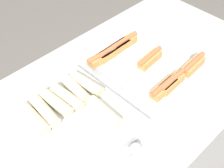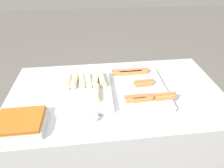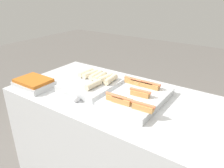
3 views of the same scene
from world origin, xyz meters
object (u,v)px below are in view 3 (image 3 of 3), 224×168
at_px(tray_hotdogs, 137,97).
at_px(tray_side_front, 34,83).
at_px(tray_wraps, 93,83).
at_px(serving_spoon_near, 75,99).

bearing_deg(tray_hotdogs, tray_side_front, -161.31).
bearing_deg(tray_wraps, tray_side_front, -144.27).
height_order(tray_wraps, tray_side_front, tray_wraps).
bearing_deg(tray_hotdogs, tray_wraps, 178.73).
bearing_deg(tray_wraps, serving_spoon_near, -79.04).
bearing_deg(tray_hotdogs, serving_spoon_near, -144.06).
distance_m(tray_wraps, tray_side_front, 0.48).
height_order(tray_hotdogs, tray_side_front, tray_hotdogs).
relative_size(tray_hotdogs, serving_spoon_near, 2.53).
distance_m(tray_hotdogs, tray_side_front, 0.85).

